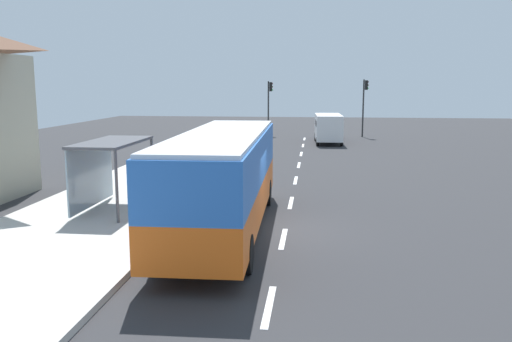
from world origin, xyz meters
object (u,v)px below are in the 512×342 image
object	(u,v)px
recycling_bin_blue	(175,190)
traffic_light_far_side	(269,99)
bus	(223,175)
sedan_near	(328,130)
traffic_light_near_side	(365,99)
bus_shelter	(104,157)
recycling_bin_yellow	(170,193)
white_van	(328,127)

from	to	relation	value
recycling_bin_blue	traffic_light_far_side	bearing A→B (deg)	87.86
bus	sedan_near	size ratio (longest dim) A/B	2.50
traffic_light_near_side	bus_shelter	size ratio (longest dim) A/B	1.28
bus	traffic_light_near_side	world-z (taller)	traffic_light_near_side
sedan_near	traffic_light_near_side	size ratio (longest dim) A/B	0.86
recycling_bin_blue	traffic_light_far_side	xyz separation A→B (m)	(1.10, 29.39, 2.65)
bus	bus_shelter	bearing A→B (deg)	157.78
bus_shelter	traffic_light_near_side	bearing A→B (deg)	68.33
traffic_light_far_side	bus_shelter	world-z (taller)	traffic_light_far_side
traffic_light_near_side	traffic_light_far_side	size ratio (longest dim) A/B	1.03
recycling_bin_yellow	traffic_light_near_side	bearing A→B (deg)	71.68
traffic_light_near_side	bus	bearing A→B (deg)	-102.74
bus	traffic_light_near_side	bearing A→B (deg)	77.26
recycling_bin_yellow	traffic_light_far_side	distance (m)	30.23
traffic_light_near_side	traffic_light_far_side	world-z (taller)	traffic_light_near_side
bus_shelter	bus	bearing A→B (deg)	-22.22
recycling_bin_blue	bus_shelter	size ratio (longest dim) A/B	0.24
recycling_bin_blue	bus	bearing A→B (deg)	-53.05
bus	sedan_near	bearing A→B (deg)	82.15
bus	traffic_light_far_side	size ratio (longest dim) A/B	2.23
white_van	traffic_light_far_side	distance (m)	8.56
white_van	recycling_bin_blue	xyz separation A→B (m)	(-6.40, -22.96, -0.69)
sedan_near	traffic_light_near_side	xyz separation A→B (m)	(3.20, 2.79, 2.60)
recycling_bin_yellow	recycling_bin_blue	size ratio (longest dim) A/B	1.00
recycling_bin_yellow	bus_shelter	size ratio (longest dim) A/B	0.24
traffic_light_far_side	recycling_bin_blue	bearing A→B (deg)	-92.14
bus	white_van	size ratio (longest dim) A/B	2.10
recycling_bin_blue	traffic_light_far_side	size ratio (longest dim) A/B	0.19
recycling_bin_yellow	bus_shelter	world-z (taller)	bus_shelter
recycling_bin_yellow	recycling_bin_blue	world-z (taller)	same
bus_shelter	traffic_light_far_side	bearing A→B (deg)	83.86
sedan_near	traffic_light_near_side	world-z (taller)	traffic_light_near_side
bus	recycling_bin_blue	size ratio (longest dim) A/B	11.65
sedan_near	recycling_bin_blue	size ratio (longest dim) A/B	4.65
sedan_near	bus_shelter	world-z (taller)	bus_shelter
traffic_light_near_side	recycling_bin_yellow	bearing A→B (deg)	-108.32
sedan_near	bus_shelter	distance (m)	28.58
recycling_bin_yellow	traffic_light_far_side	world-z (taller)	traffic_light_far_side
recycling_bin_blue	traffic_light_near_side	bearing A→B (deg)	71.26
bus	sedan_near	world-z (taller)	bus
bus	recycling_bin_yellow	size ratio (longest dim) A/B	11.65
white_van	recycling_bin_blue	bearing A→B (deg)	-105.58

